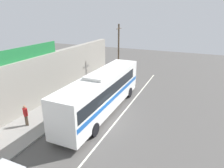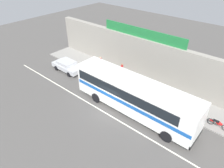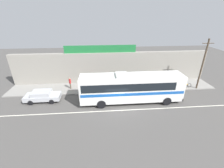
{
  "view_description": "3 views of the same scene",
  "coord_description": "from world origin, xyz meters",
  "px_view_note": "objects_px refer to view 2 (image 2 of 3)",
  "views": [
    {
      "loc": [
        -12.97,
        -6.4,
        8.69
      ],
      "look_at": [
        3.87,
        0.97,
        2.06
      ],
      "focal_mm": 32.14,
      "sensor_mm": 36.0,
      "label": 1
    },
    {
      "loc": [
        10.18,
        -11.62,
        13.06
      ],
      "look_at": [
        -0.96,
        1.35,
        1.83
      ],
      "focal_mm": 32.61,
      "sensor_mm": 36.0,
      "label": 2
    },
    {
      "loc": [
        -1.83,
        -15.03,
        10.16
      ],
      "look_at": [
        -0.39,
        2.03,
        2.06
      ],
      "focal_mm": 24.1,
      "sensor_mm": 36.0,
      "label": 3
    }
  ],
  "objects_px": {
    "motorcycle_blue": "(218,124)",
    "pedestrian_near_shop": "(100,62)",
    "parked_car": "(67,66)",
    "intercity_bus": "(133,94)",
    "pedestrian_by_curb": "(122,69)"
  },
  "relations": [
    {
      "from": "parked_car",
      "to": "pedestrian_by_curb",
      "type": "bearing_deg",
      "value": 27.82
    },
    {
      "from": "pedestrian_by_curb",
      "to": "parked_car",
      "type": "bearing_deg",
      "value": -152.18
    },
    {
      "from": "parked_car",
      "to": "pedestrian_near_shop",
      "type": "height_order",
      "value": "pedestrian_near_shop"
    },
    {
      "from": "parked_car",
      "to": "pedestrian_near_shop",
      "type": "bearing_deg",
      "value": 46.05
    },
    {
      "from": "parked_car",
      "to": "intercity_bus",
      "type": "bearing_deg",
      "value": -5.53
    },
    {
      "from": "motorcycle_blue",
      "to": "pedestrian_near_shop",
      "type": "bearing_deg",
      "value": 175.79
    },
    {
      "from": "intercity_bus",
      "to": "pedestrian_by_curb",
      "type": "bearing_deg",
      "value": 137.05
    },
    {
      "from": "pedestrian_near_shop",
      "to": "pedestrian_by_curb",
      "type": "bearing_deg",
      "value": 4.48
    },
    {
      "from": "intercity_bus",
      "to": "pedestrian_near_shop",
      "type": "bearing_deg",
      "value": 152.89
    },
    {
      "from": "intercity_bus",
      "to": "pedestrian_by_curb",
      "type": "height_order",
      "value": "intercity_bus"
    },
    {
      "from": "motorcycle_blue",
      "to": "pedestrian_near_shop",
      "type": "relative_size",
      "value": 1.11
    },
    {
      "from": "parked_car",
      "to": "pedestrian_near_shop",
      "type": "distance_m",
      "value": 4.25
    },
    {
      "from": "pedestrian_near_shop",
      "to": "motorcycle_blue",
      "type": "bearing_deg",
      "value": -4.21
    },
    {
      "from": "parked_car",
      "to": "motorcycle_blue",
      "type": "relative_size",
      "value": 2.32
    },
    {
      "from": "intercity_bus",
      "to": "parked_car",
      "type": "relative_size",
      "value": 2.87
    }
  ]
}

